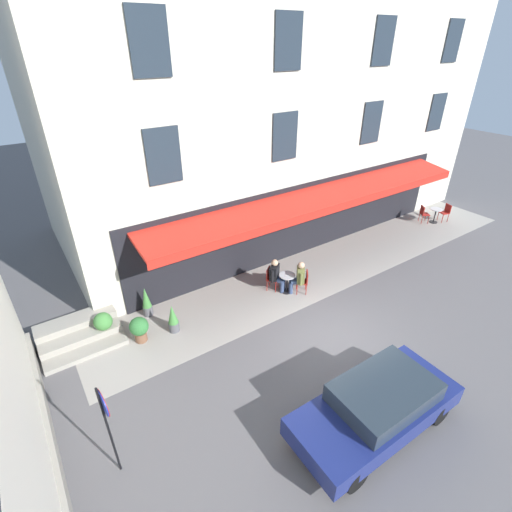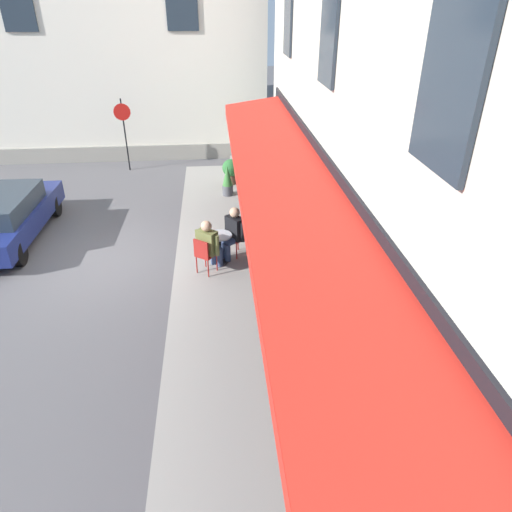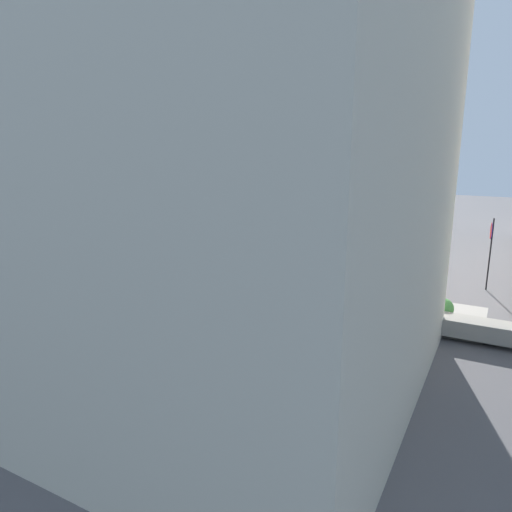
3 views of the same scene
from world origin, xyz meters
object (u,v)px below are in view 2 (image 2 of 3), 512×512
Objects in this scene: seated_companion_in_olive at (209,243)px; cafe_chair_red_corner_right at (204,253)px; seated_patron_in_black at (233,231)px; no_parking_sign at (123,122)px; cafe_chair_red_by_window at (240,234)px; cafe_table_mid_terrace at (220,244)px; potted_plant_under_sign at (231,170)px; potted_plant_entrance_right at (265,174)px; potted_plant_entrance_left at (227,181)px; potted_plant_mid_terrace at (253,162)px; parked_car_navy at (4,216)px.

cafe_chair_red_corner_right is at bearing 143.00° from seated_companion_in_olive.
cafe_chair_red_corner_right is 0.69× the size of seated_companion_in_olive.
seated_companion_in_olive is (0.17, -0.13, 0.15)m from cafe_chair_red_corner_right.
no_parking_sign is (6.94, 3.56, 1.09)m from seated_patron_in_black.
cafe_table_mid_terrace is at bearing 127.52° from cafe_chair_red_by_window.
seated_companion_in_olive is at bearing 172.51° from potted_plant_under_sign.
potted_plant_entrance_right is at bearing -14.12° from cafe_chair_red_by_window.
potted_plant_entrance_right is at bearing -71.90° from potted_plant_entrance_left.
parked_car_navy is at bearing 123.23° from potted_plant_mid_terrace.
cafe_chair_red_corner_right is 1.25m from cafe_chair_red_by_window.
parked_car_navy is at bearing 69.16° from seated_companion_in_olive.
seated_companion_in_olive is 1.52× the size of potted_plant_under_sign.
seated_patron_in_black is 1.52× the size of potted_plant_under_sign.
parked_car_navy reaches higher than potted_plant_under_sign.
cafe_chair_red_corner_right is at bearing 135.26° from cafe_chair_red_by_window.
seated_patron_in_black is at bearing 164.25° from potted_plant_entrance_right.
seated_companion_in_olive is 6.82m from potted_plant_mid_terrace.
cafe_table_mid_terrace is 0.17× the size of parked_car_navy.
potted_plant_mid_terrace is 1.02× the size of potted_plant_under_sign.
seated_companion_in_olive is 4.76m from potted_plant_entrance_left.
seated_companion_in_olive is (-0.33, 0.25, 0.21)m from cafe_table_mid_terrace.
no_parking_sign is 3.01× the size of potted_plant_under_sign.
cafe_chair_red_corner_right is at bearing 136.86° from seated_patron_in_black.
parked_car_navy reaches higher than cafe_chair_red_corner_right.
seated_patron_in_black is at bearing -43.14° from cafe_chair_red_corner_right.
potted_plant_entrance_left is (4.72, -0.60, -0.21)m from seated_companion_in_olive.
parked_car_navy is at bearing 112.99° from potted_plant_entrance_right.
potted_plant_entrance_left is at bearing 2.18° from cafe_chair_red_by_window.
seated_companion_in_olive reaches higher than cafe_chair_red_corner_right.
potted_plant_mid_terrace is 1.53m from potted_plant_entrance_right.
cafe_table_mid_terrace is 0.67× the size of potted_plant_entrance_right.
potted_plant_under_sign is 7.19m from parked_car_navy.
no_parking_sign is (7.53, 2.98, 1.09)m from seated_companion_in_olive.
cafe_table_mid_terrace is 0.82× the size of cafe_chair_red_by_window.
parked_car_navy is (2.22, 5.26, 0.16)m from cafe_chair_red_corner_right.
cafe_chair_red_corner_right is 0.82× the size of potted_plant_entrance_right.
seated_companion_in_olive is (-0.72, 0.75, 0.15)m from cafe_chair_red_by_window.
cafe_chair_red_by_window is at bearing 165.88° from potted_plant_entrance_right.
cafe_chair_red_by_window reaches higher than cafe_table_mid_terrace.
cafe_table_mid_terrace is at bearing -155.82° from no_parking_sign.
potted_plant_entrance_right is (4.80, -1.61, 0.05)m from cafe_table_mid_terrace.
potted_plant_under_sign is at bearing -7.49° from seated_companion_in_olive.
cafe_table_mid_terrace is at bearing 161.43° from potted_plant_entrance_right.
cafe_table_mid_terrace is 0.74× the size of potted_plant_entrance_left.
no_parking_sign is at bearing 51.84° from potted_plant_entrance_left.
potted_plant_entrance_left reaches higher than cafe_chair_red_by_window.
potted_plant_entrance_right reaches higher than cafe_chair_red_corner_right.
cafe_chair_red_by_window is 4.00m from potted_plant_entrance_left.
no_parking_sign reaches higher than potted_plant_entrance_left.
potted_plant_under_sign is at bearing -0.07° from cafe_chair_red_by_window.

